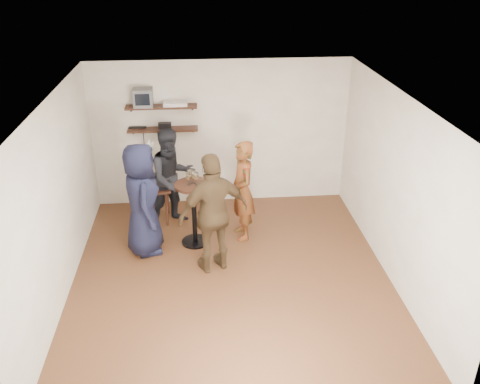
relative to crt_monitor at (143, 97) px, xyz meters
name	(u,v)px	position (x,y,z in m)	size (l,w,h in m)	color
room	(231,196)	(1.29, -2.38, -0.72)	(4.58, 5.08, 2.68)	#402414
shelf_upper	(161,107)	(0.29, 0.00, -0.17)	(1.20, 0.25, 0.04)	black
shelf_lower	(163,129)	(0.29, 0.00, -0.57)	(1.20, 0.25, 0.04)	black
crt_monitor	(143,97)	(0.00, 0.00, 0.00)	(0.32, 0.30, 0.30)	#59595B
dvd_deck	(175,104)	(0.53, 0.00, -0.12)	(0.40, 0.24, 0.06)	silver
radio	(165,126)	(0.33, 0.00, -0.50)	(0.22, 0.10, 0.10)	black
power_strip	(138,127)	(-0.14, 0.05, -0.54)	(0.30, 0.05, 0.03)	black
side_table	(154,192)	(0.10, -0.56, -1.49)	(0.61, 0.61, 0.63)	black
vase_lilies	(152,172)	(0.10, -0.56, -1.11)	(0.18, 0.19, 0.88)	white
drinks_table	(194,206)	(0.78, -1.38, -1.35)	(0.57, 0.57, 1.04)	black
wine_glass_fl	(188,176)	(0.72, -1.41, -0.84)	(0.07, 0.07, 0.21)	silver
wine_glass_fr	(196,177)	(0.84, -1.41, -0.85)	(0.07, 0.07, 0.20)	silver
wine_glass_bl	(190,174)	(0.75, -1.32, -0.84)	(0.07, 0.07, 0.21)	silver
wine_glass_br	(194,175)	(0.80, -1.35, -0.85)	(0.07, 0.07, 0.20)	silver
person_plaid	(242,191)	(1.55, -1.23, -1.20)	(0.59, 0.39, 1.63)	#A81513
person_dark	(172,178)	(0.44, -0.68, -1.18)	(0.82, 0.64, 1.68)	black
person_navy	(142,200)	(0.02, -1.53, -1.14)	(0.86, 0.56, 1.76)	black
person_brown	(214,214)	(1.07, -2.10, -1.12)	(1.05, 0.44, 1.80)	#412F1C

